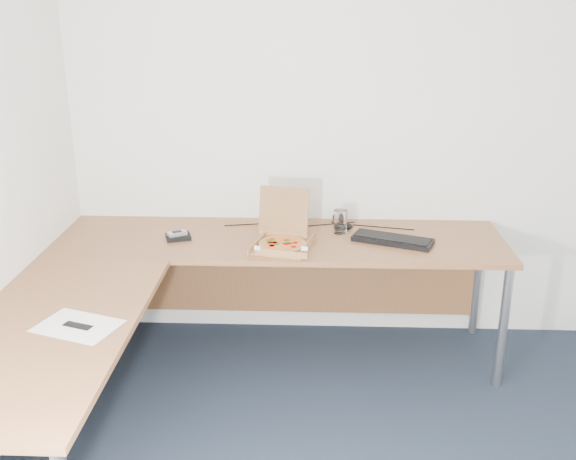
{
  "coord_description": "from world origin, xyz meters",
  "views": [
    {
      "loc": [
        -0.32,
        -2.06,
        2.01
      ],
      "look_at": [
        -0.45,
        1.28,
        0.82
      ],
      "focal_mm": 41.11,
      "sensor_mm": 36.0,
      "label": 1
    }
  ],
  "objects_px": {
    "drinking_glass": "(340,222)",
    "wallet": "(178,237)",
    "desk": "(211,272)",
    "keyboard": "(393,240)",
    "pizza_box": "(282,241)"
  },
  "relations": [
    {
      "from": "desk",
      "to": "pizza_box",
      "type": "xyz_separation_m",
      "value": [
        0.34,
        0.29,
        0.06
      ]
    },
    {
      "from": "pizza_box",
      "to": "keyboard",
      "type": "height_order",
      "value": "pizza_box"
    },
    {
      "from": "desk",
      "to": "keyboard",
      "type": "xyz_separation_m",
      "value": [
        0.95,
        0.38,
        0.04
      ]
    },
    {
      "from": "desk",
      "to": "wallet",
      "type": "relative_size",
      "value": 18.9
    },
    {
      "from": "drinking_glass",
      "to": "wallet",
      "type": "bearing_deg",
      "value": -171.79
    },
    {
      "from": "keyboard",
      "to": "wallet",
      "type": "distance_m",
      "value": 1.19
    },
    {
      "from": "drinking_glass",
      "to": "wallet",
      "type": "xyz_separation_m",
      "value": [
        -0.91,
        -0.13,
        -0.06
      ]
    },
    {
      "from": "pizza_box",
      "to": "keyboard",
      "type": "relative_size",
      "value": 0.76
    },
    {
      "from": "drinking_glass",
      "to": "keyboard",
      "type": "xyz_separation_m",
      "value": [
        0.28,
        -0.14,
        -0.05
      ]
    },
    {
      "from": "drinking_glass",
      "to": "keyboard",
      "type": "bearing_deg",
      "value": -26.29
    },
    {
      "from": "drinking_glass",
      "to": "keyboard",
      "type": "height_order",
      "value": "drinking_glass"
    },
    {
      "from": "drinking_glass",
      "to": "desk",
      "type": "bearing_deg",
      "value": -141.87
    },
    {
      "from": "pizza_box",
      "to": "keyboard",
      "type": "xyz_separation_m",
      "value": [
        0.6,
        0.1,
        -0.02
      ]
    },
    {
      "from": "pizza_box",
      "to": "drinking_glass",
      "type": "distance_m",
      "value": 0.4
    },
    {
      "from": "wallet",
      "to": "pizza_box",
      "type": "bearing_deg",
      "value": -28.55
    }
  ]
}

